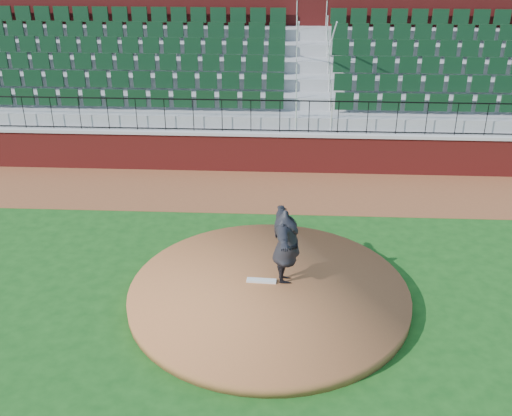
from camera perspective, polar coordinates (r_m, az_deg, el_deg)
The scene contains 10 objects.
ground at distance 13.08m, azimuth -0.35°, elevation -8.01°, with size 90.00×90.00×0.00m, color #144714.
warning_track at distance 17.81m, azimuth 0.66°, elevation 1.71°, with size 34.00×3.20×0.01m, color brown.
field_wall at distance 19.07m, azimuth 0.87°, elevation 5.30°, with size 34.00×0.35×1.20m, color maroon.
wall_cap at distance 18.85m, azimuth 0.88°, elevation 7.15°, with size 34.00×0.45×0.10m, color #B7B7B7.
wall_railing at distance 18.68m, azimuth 0.90°, elevation 8.75°, with size 34.00×0.05×1.00m, color black, non-canonical shape.
seating_stands at distance 21.18m, azimuth 1.20°, elevation 12.20°, with size 34.00×5.10×4.60m, color gray, non-canonical shape.
concourse_wall at distance 23.82m, azimuth 1.44°, elevation 14.84°, with size 34.00×0.50×5.50m, color maroon.
pitchers_mound at distance 12.80m, azimuth 1.22°, elevation -8.17°, with size 5.92×5.92×0.25m, color brown.
pitching_rubber at distance 12.96m, azimuth 0.53°, elevation -6.94°, with size 0.64×0.16×0.04m, color silver.
pitcher at distance 12.57m, azimuth 2.89°, elevation -3.68°, with size 2.09×0.57×1.70m, color black.
Camera 1 is at (0.65, -10.85, 7.28)m, focal length 41.95 mm.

